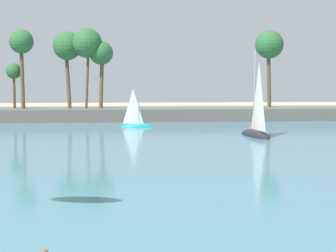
# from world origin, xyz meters

# --- Properties ---
(sea) EXTENTS (220.00, 102.73, 0.06)m
(sea) POSITION_xyz_m (0.00, 60.91, 0.03)
(sea) COLOR teal
(sea) RESTS_ON ground
(palm_headland) EXTENTS (96.90, 7.22, 13.07)m
(palm_headland) POSITION_xyz_m (-1.80, 72.37, 3.98)
(palm_headland) COLOR #605B54
(palm_headland) RESTS_ON ground
(sailboat_near_shore) EXTENTS (2.78, 6.88, 9.71)m
(sailboat_near_shore) POSITION_xyz_m (12.14, 50.53, 0.94)
(sailboat_near_shore) COLOR black
(sailboat_near_shore) RESTS_ON sea
(sailboat_mid_bay) EXTENTS (4.19, 1.71, 5.91)m
(sailboat_mid_bay) POSITION_xyz_m (-0.08, 62.30, 0.59)
(sailboat_mid_bay) COLOR teal
(sailboat_mid_bay) RESTS_ON sea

